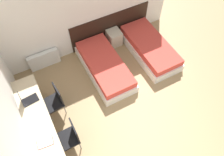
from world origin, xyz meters
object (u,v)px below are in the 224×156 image
at_px(bed_near_window, 105,67).
at_px(nightstand, 114,38).
at_px(chair_near_laptop, 55,100).
at_px(bed_near_door, 150,48).
at_px(chair_near_notebook, 70,136).
at_px(laptop, 27,100).

height_order(bed_near_window, nightstand, nightstand).
xyz_separation_m(bed_near_window, chair_near_laptop, (-1.56, -0.52, 0.27)).
relative_size(bed_near_door, chair_near_notebook, 2.24).
relative_size(bed_near_door, chair_near_laptop, 2.24).
relative_size(bed_near_door, nightstand, 4.31).
bearing_deg(laptop, bed_near_door, 1.61).
distance_m(bed_near_door, nightstand, 1.10).
height_order(bed_near_door, chair_near_notebook, chair_near_notebook).
bearing_deg(chair_near_notebook, laptop, 115.80).
xyz_separation_m(chair_near_laptop, chair_near_notebook, (0.00, -0.96, 0.00)).
bearing_deg(bed_near_door, chair_near_laptop, -170.26).
xyz_separation_m(bed_near_window, chair_near_notebook, (-1.56, -1.48, 0.27)).
bearing_deg(nightstand, laptop, -155.95).
relative_size(chair_near_notebook, laptop, 2.48).
distance_m(bed_near_door, chair_near_laptop, 3.08).
distance_m(bed_near_window, chair_near_notebook, 2.17).
xyz_separation_m(bed_near_window, nightstand, (0.73, 0.82, 0.02)).
bearing_deg(nightstand, bed_near_window, -131.64).
xyz_separation_m(nightstand, chair_near_laptop, (-2.29, -1.34, 0.25)).
relative_size(bed_near_door, laptop, 5.56).
bearing_deg(bed_near_door, bed_near_window, 180.00).
bearing_deg(bed_near_window, bed_near_door, 0.00).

